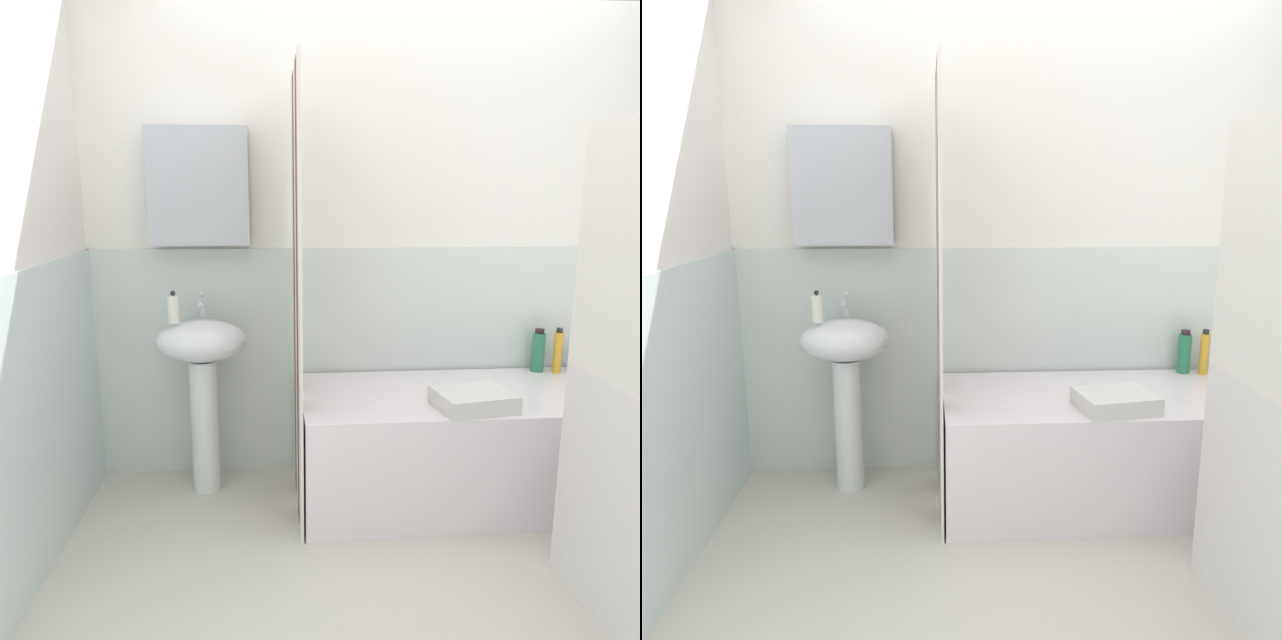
% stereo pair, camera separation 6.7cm
% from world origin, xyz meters
% --- Properties ---
extents(ground_plane, '(4.80, 5.60, 0.04)m').
position_xyz_m(ground_plane, '(0.00, 0.00, -0.02)').
color(ground_plane, beige).
extents(wall_back_tiled, '(3.60, 0.18, 2.40)m').
position_xyz_m(wall_back_tiled, '(-0.06, 1.26, 1.14)').
color(wall_back_tiled, white).
rests_on(wall_back_tiled, ground_plane).
extents(wall_left_tiled, '(0.07, 1.81, 2.40)m').
position_xyz_m(wall_left_tiled, '(-1.57, 0.34, 1.12)').
color(wall_left_tiled, white).
rests_on(wall_left_tiled, ground_plane).
extents(sink, '(0.44, 0.34, 0.88)m').
position_xyz_m(sink, '(-0.98, 1.03, 0.64)').
color(sink, white).
rests_on(sink, ground_plane).
extents(faucet, '(0.03, 0.12, 0.12)m').
position_xyz_m(faucet, '(-0.98, 1.11, 0.94)').
color(faucet, silver).
rests_on(faucet, sink).
extents(soap_dispenser, '(0.06, 0.06, 0.15)m').
position_xyz_m(soap_dispenser, '(-1.10, 0.99, 0.94)').
color(soap_dispenser, white).
rests_on(soap_dispenser, sink).
extents(bathtub, '(1.59, 0.73, 0.54)m').
position_xyz_m(bathtub, '(0.29, 0.86, 0.27)').
color(bathtub, white).
rests_on(bathtub, ground_plane).
extents(shower_curtain, '(0.01, 0.73, 2.00)m').
position_xyz_m(shower_curtain, '(-0.52, 0.86, 1.00)').
color(shower_curtain, white).
rests_on(shower_curtain, ground_plane).
extents(body_wash_bottle, '(0.05, 0.05, 0.16)m').
position_xyz_m(body_wash_bottle, '(0.99, 1.15, 0.61)').
color(body_wash_bottle, '#3650A1').
rests_on(body_wash_bottle, bathtub).
extents(conditioner_bottle, '(0.05, 0.05, 0.24)m').
position_xyz_m(conditioner_bottle, '(0.87, 1.12, 0.65)').
color(conditioner_bottle, gold).
rests_on(conditioner_bottle, bathtub).
extents(lotion_bottle, '(0.07, 0.07, 0.23)m').
position_xyz_m(lotion_bottle, '(0.78, 1.16, 0.65)').
color(lotion_bottle, '#2B7C56').
rests_on(lotion_bottle, bathtub).
extents(towel_folded, '(0.36, 0.31, 0.08)m').
position_xyz_m(towel_folded, '(0.25, 0.64, 0.58)').
color(towel_folded, silver).
rests_on(towel_folded, bathtub).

